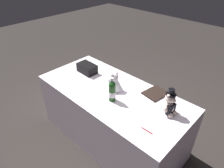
% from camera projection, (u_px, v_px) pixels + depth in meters
% --- Properties ---
extents(ground_plane, '(12.00, 12.00, 0.00)m').
position_uv_depth(ground_plane, '(112.00, 136.00, 2.80)').
color(ground_plane, '#2D2826').
extents(reception_table, '(1.86, 0.87, 0.77)m').
position_uv_depth(reception_table, '(112.00, 116.00, 2.59)').
color(reception_table, white).
rests_on(reception_table, ground_plane).
extents(teddy_bear_groom, '(0.14, 0.15, 0.29)m').
position_uv_depth(teddy_bear_groom, '(170.00, 104.00, 1.98)').
color(teddy_bear_groom, beige).
rests_on(teddy_bear_groom, reception_table).
extents(teddy_bear_bride, '(0.22, 0.18, 0.22)m').
position_uv_depth(teddy_bear_bride, '(115.00, 83.00, 2.35)').
color(teddy_bear_bride, white).
rests_on(teddy_bear_bride, reception_table).
extents(champagne_bottle, '(0.08, 0.08, 0.29)m').
position_uv_depth(champagne_bottle, '(112.00, 91.00, 2.16)').
color(champagne_bottle, '#154914').
rests_on(champagne_bottle, reception_table).
extents(signing_pen, '(0.13, 0.01, 0.01)m').
position_uv_depth(signing_pen, '(146.00, 130.00, 1.85)').
color(signing_pen, maroon).
rests_on(signing_pen, reception_table).
extents(gift_case_black, '(0.27, 0.17, 0.12)m').
position_uv_depth(gift_case_black, '(87.00, 68.00, 2.71)').
color(gift_case_black, black).
rests_on(gift_case_black, reception_table).
extents(guestbook, '(0.25, 0.28, 0.02)m').
position_uv_depth(guestbook, '(155.00, 93.00, 2.32)').
color(guestbook, black).
rests_on(guestbook, reception_table).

